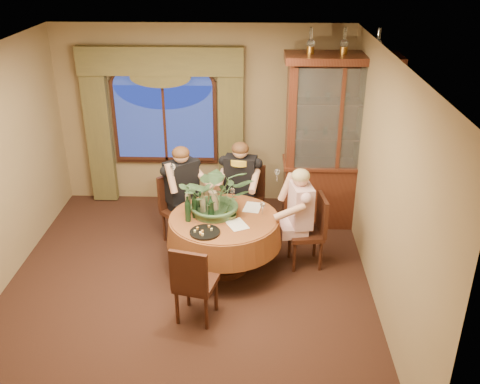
{
  "coord_description": "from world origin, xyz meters",
  "views": [
    {
      "loc": [
        0.82,
        -5.44,
        3.91
      ],
      "look_at": [
        0.63,
        0.43,
        1.1
      ],
      "focal_mm": 40.0,
      "sensor_mm": 36.0,
      "label": 1
    }
  ],
  "objects_px": {
    "oil_lamp_left": "(311,41)",
    "stoneware_vase": "(213,202)",
    "centerpiece_plant": "(217,170)",
    "wine_bottle_3": "(202,199)",
    "wine_bottle_4": "(195,205)",
    "chair_right": "(306,232)",
    "oil_lamp_right": "(378,41)",
    "dining_table": "(224,243)",
    "wine_bottle_0": "(203,204)",
    "wine_bottle_5": "(211,208)",
    "chair_back": "(180,211)",
    "person_pink": "(300,217)",
    "olive_bowl": "(230,216)",
    "person_scarf": "(240,188)",
    "person_back": "(182,193)",
    "chair_back_right": "(247,201)",
    "wine_bottle_1": "(188,209)",
    "wine_bottle_2": "(188,201)",
    "china_cabinet": "(336,143)",
    "chair_front_left": "(196,281)",
    "oil_lamp_center": "(344,41)"
  },
  "relations": [
    {
      "from": "oil_lamp_center",
      "to": "wine_bottle_2",
      "type": "distance_m",
      "value": 2.92
    },
    {
      "from": "wine_bottle_3",
      "to": "wine_bottle_1",
      "type": "bearing_deg",
      "value": -116.65
    },
    {
      "from": "wine_bottle_0",
      "to": "wine_bottle_3",
      "type": "bearing_deg",
      "value": 99.96
    },
    {
      "from": "stoneware_vase",
      "to": "chair_back",
      "type": "bearing_deg",
      "value": 133.01
    },
    {
      "from": "oil_lamp_right",
      "to": "chair_back_right",
      "type": "bearing_deg",
      "value": -169.56
    },
    {
      "from": "wine_bottle_3",
      "to": "chair_right",
      "type": "bearing_deg",
      "value": -2.0
    },
    {
      "from": "olive_bowl",
      "to": "wine_bottle_3",
      "type": "relative_size",
      "value": 0.53
    },
    {
      "from": "oil_lamp_center",
      "to": "wine_bottle_0",
      "type": "distance_m",
      "value": 2.83
    },
    {
      "from": "centerpiece_plant",
      "to": "wine_bottle_5",
      "type": "relative_size",
      "value": 3.09
    },
    {
      "from": "oil_lamp_right",
      "to": "dining_table",
      "type": "bearing_deg",
      "value": -146.04
    },
    {
      "from": "oil_lamp_right",
      "to": "wine_bottle_2",
      "type": "distance_m",
      "value": 3.23
    },
    {
      "from": "wine_bottle_0",
      "to": "person_scarf",
      "type": "bearing_deg",
      "value": 65.35
    },
    {
      "from": "dining_table",
      "to": "china_cabinet",
      "type": "xyz_separation_m",
      "value": [
        1.52,
        1.32,
        0.88
      ]
    },
    {
      "from": "person_scarf",
      "to": "wine_bottle_4",
      "type": "bearing_deg",
      "value": 71.81
    },
    {
      "from": "person_scarf",
      "to": "stoneware_vase",
      "type": "height_order",
      "value": "person_scarf"
    },
    {
      "from": "centerpiece_plant",
      "to": "wine_bottle_0",
      "type": "xyz_separation_m",
      "value": [
        -0.18,
        -0.08,
        -0.43
      ]
    },
    {
      "from": "chair_right",
      "to": "wine_bottle_2",
      "type": "xyz_separation_m",
      "value": [
        -1.5,
        -0.02,
        0.44
      ]
    },
    {
      "from": "person_pink",
      "to": "olive_bowl",
      "type": "bearing_deg",
      "value": 92.54
    },
    {
      "from": "oil_lamp_right",
      "to": "wine_bottle_3",
      "type": "height_order",
      "value": "oil_lamp_right"
    },
    {
      "from": "person_scarf",
      "to": "person_back",
      "type": "bearing_deg",
      "value": 24.43
    },
    {
      "from": "person_back",
      "to": "wine_bottle_1",
      "type": "bearing_deg",
      "value": 63.32
    },
    {
      "from": "person_back",
      "to": "wine_bottle_1",
      "type": "relative_size",
      "value": 4.22
    },
    {
      "from": "dining_table",
      "to": "olive_bowl",
      "type": "bearing_deg",
      "value": -21.11
    },
    {
      "from": "chair_right",
      "to": "wine_bottle_3",
      "type": "relative_size",
      "value": 2.91
    },
    {
      "from": "china_cabinet",
      "to": "wine_bottle_0",
      "type": "height_order",
      "value": "china_cabinet"
    },
    {
      "from": "dining_table",
      "to": "china_cabinet",
      "type": "relative_size",
      "value": 0.58
    },
    {
      "from": "chair_front_left",
      "to": "wine_bottle_3",
      "type": "relative_size",
      "value": 2.91
    },
    {
      "from": "centerpiece_plant",
      "to": "oil_lamp_center",
      "type": "bearing_deg",
      "value": 37.1
    },
    {
      "from": "oil_lamp_right",
      "to": "chair_front_left",
      "type": "bearing_deg",
      "value": -133.62
    },
    {
      "from": "oil_lamp_left",
      "to": "chair_back_right",
      "type": "distance_m",
      "value": 2.37
    },
    {
      "from": "person_back",
      "to": "oil_lamp_right",
      "type": "bearing_deg",
      "value": 152.73
    },
    {
      "from": "wine_bottle_0",
      "to": "wine_bottle_5",
      "type": "height_order",
      "value": "same"
    },
    {
      "from": "oil_lamp_left",
      "to": "chair_back",
      "type": "distance_m",
      "value": 2.88
    },
    {
      "from": "chair_right",
      "to": "wine_bottle_5",
      "type": "xyz_separation_m",
      "value": [
        -1.2,
        -0.22,
        0.44
      ]
    },
    {
      "from": "oil_lamp_right",
      "to": "wine_bottle_0",
      "type": "distance_m",
      "value": 3.12
    },
    {
      "from": "chair_back",
      "to": "person_pink",
      "type": "height_order",
      "value": "person_pink"
    },
    {
      "from": "dining_table",
      "to": "person_back",
      "type": "height_order",
      "value": "person_back"
    },
    {
      "from": "person_scarf",
      "to": "wine_bottle_0",
      "type": "bearing_deg",
      "value": 75.45
    },
    {
      "from": "stoneware_vase",
      "to": "centerpiece_plant",
      "type": "bearing_deg",
      "value": -12.36
    },
    {
      "from": "chair_back_right",
      "to": "wine_bottle_1",
      "type": "height_order",
      "value": "wine_bottle_1"
    },
    {
      "from": "oil_lamp_left",
      "to": "stoneware_vase",
      "type": "relative_size",
      "value": 1.17
    },
    {
      "from": "person_pink",
      "to": "dining_table",
      "type": "bearing_deg",
      "value": 90.0
    },
    {
      "from": "person_pink",
      "to": "centerpiece_plant",
      "type": "bearing_deg",
      "value": 83.38
    },
    {
      "from": "oil_lamp_center",
      "to": "olive_bowl",
      "type": "distance_m",
      "value": 2.75
    },
    {
      "from": "person_pink",
      "to": "wine_bottle_4",
      "type": "height_order",
      "value": "person_pink"
    },
    {
      "from": "wine_bottle_3",
      "to": "wine_bottle_4",
      "type": "distance_m",
      "value": 0.21
    },
    {
      "from": "person_back",
      "to": "wine_bottle_4",
      "type": "bearing_deg",
      "value": 69.7
    },
    {
      "from": "chair_front_left",
      "to": "wine_bottle_3",
      "type": "xyz_separation_m",
      "value": [
        -0.04,
        1.18,
        0.44
      ]
    },
    {
      "from": "centerpiece_plant",
      "to": "wine_bottle_3",
      "type": "bearing_deg",
      "value": 161.29
    },
    {
      "from": "wine_bottle_3",
      "to": "wine_bottle_4",
      "type": "height_order",
      "value": "same"
    }
  ]
}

